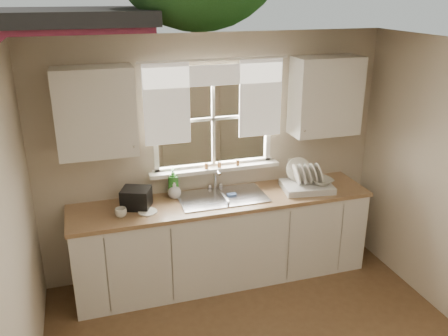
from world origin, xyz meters
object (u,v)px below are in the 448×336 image
object	(u,v)px
dish_rack	(307,183)
soap_bottle_a	(173,182)
black_appliance	(136,198)
cup	(121,213)

from	to	relation	value
dish_rack	soap_bottle_a	distance (m)	1.39
dish_rack	black_appliance	bearing A→B (deg)	177.10
black_appliance	cup	bearing A→B (deg)	-113.11
cup	black_appliance	bearing A→B (deg)	60.01
black_appliance	dish_rack	bearing A→B (deg)	19.13
cup	soap_bottle_a	bearing A→B (deg)	44.70
soap_bottle_a	cup	size ratio (longest dim) A/B	2.73
soap_bottle_a	cup	distance (m)	0.65
dish_rack	cup	distance (m)	1.92
dish_rack	soap_bottle_a	xyz separation A→B (m)	(-1.36, 0.24, 0.08)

